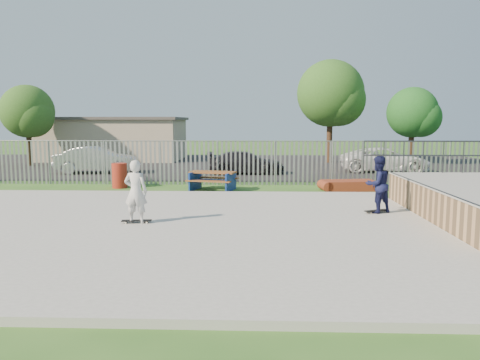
{
  "coord_description": "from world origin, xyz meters",
  "views": [
    {
      "loc": [
        2.78,
        -12.14,
        2.87
      ],
      "look_at": [
        2.28,
        2.0,
        1.1
      ],
      "focal_mm": 35.0,
      "sensor_mm": 36.0,
      "label": 1
    }
  ],
  "objects_px": {
    "picnic_table": "(213,181)",
    "trash_bin_grey": "(119,175)",
    "tree_left": "(27,112)",
    "skater_white": "(136,192)",
    "funbox": "(349,185)",
    "skater_navy": "(378,184)",
    "tree_right": "(412,113)",
    "trash_bin_red": "(120,176)",
    "car_dark": "(246,163)",
    "car_white": "(385,160)",
    "car_silver": "(97,160)",
    "tree_mid": "(330,94)"
  },
  "relations": [
    {
      "from": "tree_right",
      "to": "picnic_table",
      "type": "bearing_deg",
      "value": -134.72
    },
    {
      "from": "trash_bin_grey",
      "to": "tree_right",
      "type": "distance_m",
      "value": 20.16
    },
    {
      "from": "car_silver",
      "to": "picnic_table",
      "type": "bearing_deg",
      "value": -138.9
    },
    {
      "from": "car_white",
      "to": "tree_right",
      "type": "bearing_deg",
      "value": -27.07
    },
    {
      "from": "funbox",
      "to": "trash_bin_red",
      "type": "relative_size",
      "value": 2.04
    },
    {
      "from": "car_silver",
      "to": "tree_mid",
      "type": "bearing_deg",
      "value": -69.66
    },
    {
      "from": "car_silver",
      "to": "skater_white",
      "type": "xyz_separation_m",
      "value": [
        5.64,
        -13.32,
        0.25
      ]
    },
    {
      "from": "funbox",
      "to": "trash_bin_red",
      "type": "xyz_separation_m",
      "value": [
        -9.86,
        0.37,
        0.33
      ]
    },
    {
      "from": "car_silver",
      "to": "skater_white",
      "type": "distance_m",
      "value": 14.47
    },
    {
      "from": "car_dark",
      "to": "funbox",
      "type": "bearing_deg",
      "value": -147.57
    },
    {
      "from": "skater_navy",
      "to": "skater_white",
      "type": "relative_size",
      "value": 1.0
    },
    {
      "from": "trash_bin_grey",
      "to": "tree_left",
      "type": "relative_size",
      "value": 0.2
    },
    {
      "from": "picnic_table",
      "to": "skater_navy",
      "type": "relative_size",
      "value": 1.28
    },
    {
      "from": "tree_mid",
      "to": "car_silver",
      "type": "bearing_deg",
      "value": -152.03
    },
    {
      "from": "trash_bin_grey",
      "to": "car_white",
      "type": "bearing_deg",
      "value": 25.67
    },
    {
      "from": "car_white",
      "to": "skater_navy",
      "type": "height_order",
      "value": "skater_navy"
    },
    {
      "from": "funbox",
      "to": "tree_left",
      "type": "relative_size",
      "value": 0.42
    },
    {
      "from": "car_dark",
      "to": "skater_navy",
      "type": "xyz_separation_m",
      "value": [
        4.22,
        -11.61,
        0.37
      ]
    },
    {
      "from": "car_white",
      "to": "trash_bin_grey",
      "type": "bearing_deg",
      "value": 120.4
    },
    {
      "from": "trash_bin_grey",
      "to": "car_silver",
      "type": "xyz_separation_m",
      "value": [
        -2.76,
        5.2,
        0.23
      ]
    },
    {
      "from": "tree_right",
      "to": "skater_white",
      "type": "height_order",
      "value": "tree_right"
    },
    {
      "from": "car_white",
      "to": "tree_mid",
      "type": "height_order",
      "value": "tree_mid"
    },
    {
      "from": "car_silver",
      "to": "tree_left",
      "type": "bearing_deg",
      "value": 46.57
    },
    {
      "from": "car_dark",
      "to": "trash_bin_red",
      "type": "bearing_deg",
      "value": 131.54
    },
    {
      "from": "skater_navy",
      "to": "funbox",
      "type": "bearing_deg",
      "value": -119.01
    },
    {
      "from": "car_white",
      "to": "tree_mid",
      "type": "distance_m",
      "value": 7.72
    },
    {
      "from": "picnic_table",
      "to": "trash_bin_grey",
      "type": "relative_size",
      "value": 2.08
    },
    {
      "from": "tree_left",
      "to": "tree_mid",
      "type": "distance_m",
      "value": 20.14
    },
    {
      "from": "trash_bin_red",
      "to": "tree_left",
      "type": "relative_size",
      "value": 0.21
    },
    {
      "from": "car_dark",
      "to": "tree_left",
      "type": "relative_size",
      "value": 0.81
    },
    {
      "from": "trash_bin_red",
      "to": "skater_white",
      "type": "height_order",
      "value": "skater_white"
    },
    {
      "from": "trash_bin_red",
      "to": "car_silver",
      "type": "xyz_separation_m",
      "value": [
        -2.91,
        5.61,
        0.22
      ]
    },
    {
      "from": "car_dark",
      "to": "picnic_table",
      "type": "bearing_deg",
      "value": 164.01
    },
    {
      "from": "car_dark",
      "to": "tree_left",
      "type": "distance_m",
      "value": 15.07
    },
    {
      "from": "trash_bin_red",
      "to": "car_dark",
      "type": "xyz_separation_m",
      "value": [
        5.36,
        5.59,
        0.1
      ]
    },
    {
      "from": "picnic_table",
      "to": "car_white",
      "type": "distance_m",
      "value": 11.81
    },
    {
      "from": "picnic_table",
      "to": "trash_bin_grey",
      "type": "height_order",
      "value": "trash_bin_grey"
    },
    {
      "from": "car_silver",
      "to": "car_white",
      "type": "xyz_separation_m",
      "value": [
        16.2,
        1.26,
        -0.05
      ]
    },
    {
      "from": "skater_white",
      "to": "skater_navy",
      "type": "bearing_deg",
      "value": -162.0
    },
    {
      "from": "picnic_table",
      "to": "trash_bin_grey",
      "type": "distance_m",
      "value": 4.39
    },
    {
      "from": "funbox",
      "to": "skater_navy",
      "type": "bearing_deg",
      "value": -101.0
    },
    {
      "from": "trash_bin_grey",
      "to": "car_dark",
      "type": "relative_size",
      "value": 0.25
    },
    {
      "from": "trash_bin_red",
      "to": "tree_right",
      "type": "height_order",
      "value": "tree_right"
    },
    {
      "from": "tree_right",
      "to": "funbox",
      "type": "bearing_deg",
      "value": -118.03
    },
    {
      "from": "tree_left",
      "to": "skater_white",
      "type": "relative_size",
      "value": 3.05
    },
    {
      "from": "tree_right",
      "to": "skater_navy",
      "type": "xyz_separation_m",
      "value": [
        -6.71,
        -17.73,
        -2.46
      ]
    },
    {
      "from": "car_silver",
      "to": "car_white",
      "type": "bearing_deg",
      "value": -93.17
    },
    {
      "from": "trash_bin_grey",
      "to": "tree_right",
      "type": "relative_size",
      "value": 0.2
    },
    {
      "from": "car_silver",
      "to": "skater_navy",
      "type": "height_order",
      "value": "skater_navy"
    },
    {
      "from": "funbox",
      "to": "car_dark",
      "type": "height_order",
      "value": "car_dark"
    }
  ]
}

